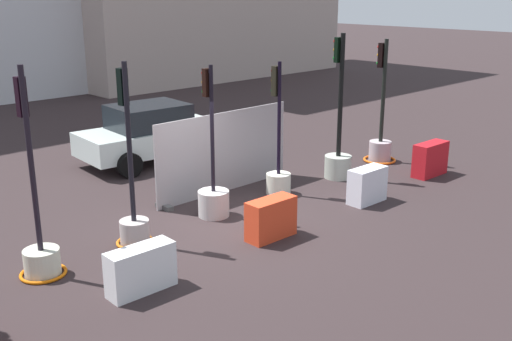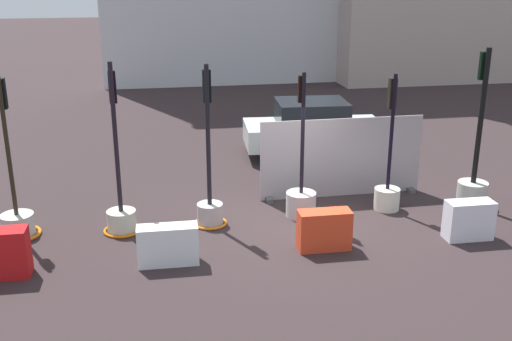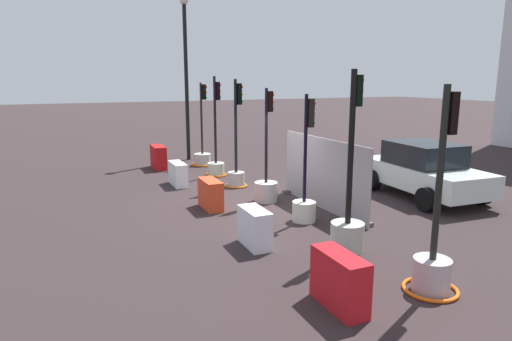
% 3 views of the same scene
% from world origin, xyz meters
% --- Properties ---
extents(ground_plane, '(120.00, 120.00, 0.00)m').
position_xyz_m(ground_plane, '(0.00, 0.00, 0.00)').
color(ground_plane, '#312627').
extents(traffic_light_0, '(0.90, 0.90, 3.35)m').
position_xyz_m(traffic_light_0, '(-6.02, 0.45, 0.49)').
color(traffic_light_0, beige).
rests_on(traffic_light_0, ground_plane).
extents(traffic_light_1, '(0.79, 0.79, 3.59)m').
position_xyz_m(traffic_light_1, '(-3.91, 0.28, 0.57)').
color(traffic_light_1, beige).
rests_on(traffic_light_1, ground_plane).
extents(traffic_light_2, '(0.73, 0.73, 3.48)m').
position_xyz_m(traffic_light_2, '(-2.03, 0.32, 0.64)').
color(traffic_light_2, '#B7AAA7').
rests_on(traffic_light_2, ground_plane).
extents(traffic_light_3, '(0.67, 0.67, 3.24)m').
position_xyz_m(traffic_light_3, '(0.02, 0.41, 0.53)').
color(traffic_light_3, beige).
rests_on(traffic_light_3, ground_plane).
extents(traffic_light_4, '(0.58, 0.58, 3.14)m').
position_xyz_m(traffic_light_4, '(2.07, 0.46, 0.62)').
color(traffic_light_4, beige).
rests_on(traffic_light_4, ground_plane).
extents(traffic_light_5, '(0.69, 0.69, 3.67)m').
position_xyz_m(traffic_light_5, '(4.10, 0.28, 0.67)').
color(traffic_light_5, '#B2B8AA').
rests_on(traffic_light_5, ground_plane).
extents(traffic_light_6, '(0.92, 0.92, 3.41)m').
position_xyz_m(traffic_light_6, '(6.20, 0.45, 0.59)').
color(traffic_light_6, '#BAA7AE').
rests_on(traffic_light_6, ground_plane).
extents(construction_barrier_0, '(1.17, 0.47, 0.91)m').
position_xyz_m(construction_barrier_0, '(-6.06, -1.36, 0.46)').
color(construction_barrier_0, red).
rests_on(construction_barrier_0, ground_plane).
extents(construction_barrier_1, '(1.14, 0.42, 0.76)m').
position_xyz_m(construction_barrier_1, '(-3.01, -1.39, 0.38)').
color(construction_barrier_1, white).
rests_on(construction_barrier_1, ground_plane).
extents(construction_barrier_2, '(1.05, 0.45, 0.80)m').
position_xyz_m(construction_barrier_2, '(0.05, -1.30, 0.40)').
color(construction_barrier_2, red).
rests_on(construction_barrier_2, ground_plane).
extents(construction_barrier_3, '(0.97, 0.45, 0.81)m').
position_xyz_m(construction_barrier_3, '(3.10, -1.37, 0.41)').
color(construction_barrier_3, white).
rests_on(construction_barrier_3, ground_plane).
extents(construction_barrier_4, '(1.09, 0.44, 0.87)m').
position_xyz_m(construction_barrier_4, '(6.00, -1.27, 0.44)').
color(construction_barrier_4, red).
rests_on(construction_barrier_4, ground_plane).
extents(car_white_van, '(4.16, 2.41, 1.63)m').
position_xyz_m(car_white_van, '(1.54, 4.90, 0.82)').
color(car_white_van, silver).
rests_on(car_white_van, ground_plane).
extents(street_lamp_post, '(0.36, 0.36, 6.85)m').
position_xyz_m(street_lamp_post, '(-7.56, 0.31, 3.99)').
color(street_lamp_post, black).
rests_on(street_lamp_post, ground_plane).
extents(site_fence_panel, '(4.00, 0.50, 1.94)m').
position_xyz_m(site_fence_panel, '(1.30, 1.49, 0.92)').
color(site_fence_panel, '#9E979B').
rests_on(site_fence_panel, ground_plane).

